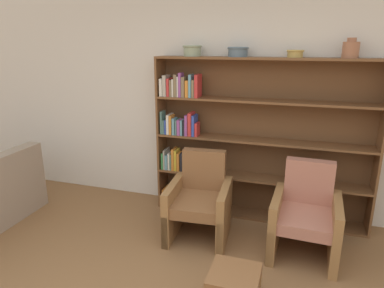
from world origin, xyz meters
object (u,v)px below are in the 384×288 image
(bowl_sage, at_px, (295,53))
(bookshelf, at_px, (242,140))
(armchair_cushioned, at_px, (305,216))
(bowl_copper, at_px, (192,50))
(bowl_slate, at_px, (238,51))
(armchair_leather, at_px, (200,201))
(vase_tall, at_px, (351,49))
(footstool, at_px, (234,279))

(bowl_sage, bearing_deg, bookshelf, 177.24)
(bowl_sage, xyz_separation_m, armchair_cushioned, (0.24, -0.61, -1.55))
(bookshelf, relative_size, bowl_copper, 11.21)
(armchair_cushioned, bearing_deg, bowl_slate, -33.18)
(bowl_copper, bearing_deg, armchair_leather, -65.17)
(bowl_slate, bearing_deg, vase_tall, -0.00)
(bowl_slate, bearing_deg, bookshelf, 16.70)
(bookshelf, xyz_separation_m, armchair_leather, (-0.33, -0.63, -0.56))
(bowl_slate, height_order, armchair_leather, bowl_slate)
(bowl_sage, distance_m, armchair_cushioned, 1.68)
(bowl_slate, height_order, armchair_cushioned, bowl_slate)
(bookshelf, relative_size, footstool, 6.51)
(bookshelf, height_order, bowl_slate, bowl_slate)
(bookshelf, height_order, armchair_cushioned, bookshelf)
(footstool, bearing_deg, armchair_cushioned, 63.54)
(armchair_leather, distance_m, armchair_cushioned, 1.10)
(bowl_copper, distance_m, vase_tall, 1.67)
(bowl_copper, height_order, bowl_slate, bowl_copper)
(footstool, bearing_deg, bookshelf, 98.63)
(vase_tall, xyz_separation_m, armchair_cushioned, (-0.29, -0.61, -1.59))
(bowl_copper, xyz_separation_m, armchair_leather, (0.28, -0.61, -1.58))
(vase_tall, relative_size, armchair_leather, 0.22)
(bowl_sage, bearing_deg, armchair_leather, -144.64)
(vase_tall, distance_m, armchair_leather, 2.20)
(bookshelf, relative_size, vase_tall, 12.59)
(bowl_sage, bearing_deg, armchair_cushioned, -68.21)
(bowl_copper, relative_size, armchair_cushioned, 0.25)
(bookshelf, distance_m, armchair_leather, 0.91)
(bowl_slate, relative_size, bowl_sage, 1.31)
(bowl_copper, height_order, armchair_leather, bowl_copper)
(bookshelf, height_order, bowl_sage, bowl_sage)
(bookshelf, xyz_separation_m, vase_tall, (1.05, -0.03, 1.04))
(bowl_slate, distance_m, vase_tall, 1.14)
(armchair_leather, height_order, armchair_cushioned, same)
(bowl_slate, bearing_deg, footstool, -78.39)
(bowl_copper, xyz_separation_m, bowl_sage, (1.14, 0.00, -0.02))
(bowl_slate, height_order, vase_tall, vase_tall)
(bowl_sage, bearing_deg, bowl_slate, 180.00)
(bowl_slate, height_order, bowl_sage, bowl_slate)
(armchair_cushioned, bearing_deg, bowl_copper, -21.40)
(vase_tall, bearing_deg, bowl_copper, 180.00)
(bowl_copper, height_order, armchair_cushioned, bowl_copper)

